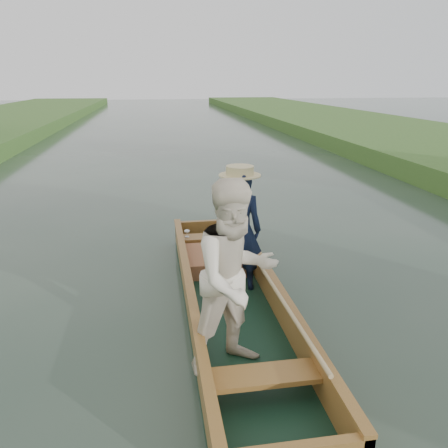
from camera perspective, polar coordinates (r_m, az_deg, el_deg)
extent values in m
plane|color=#283D30|center=(5.45, 1.01, -11.52)|extent=(120.00, 120.00, 0.00)
cube|color=black|center=(5.43, 1.02, -11.16)|extent=(1.10, 5.00, 0.08)
cube|color=olive|center=(5.28, -4.51, -9.67)|extent=(0.08, 5.00, 0.32)
cube|color=olive|center=(5.44, 6.39, -8.84)|extent=(0.08, 5.00, 0.32)
cube|color=olive|center=(7.57, -2.22, -0.71)|extent=(1.10, 0.08, 0.32)
cube|color=olive|center=(5.19, -4.56, -7.91)|extent=(0.10, 5.00, 0.04)
cube|color=olive|center=(5.36, 6.46, -7.13)|extent=(0.10, 5.00, 0.04)
cube|color=olive|center=(7.03, -1.67, -1.72)|extent=(0.94, 0.30, 0.05)
cube|color=olive|center=(3.98, 5.29, -19.11)|extent=(0.94, 0.30, 0.05)
imported|color=#101833|center=(5.57, 2.00, -0.90)|extent=(0.64, 0.48, 1.60)
cylinder|color=beige|center=(5.37, 2.09, 6.76)|extent=(0.52, 0.52, 0.12)
imported|color=#F1E4CD|center=(4.00, 1.52, -7.03)|extent=(1.09, 0.98, 1.84)
cube|color=#B04C38|center=(6.45, -1.25, -4.69)|extent=(0.85, 0.90, 0.22)
sphere|color=tan|center=(6.31, 1.32, -3.07)|extent=(0.20, 0.20, 0.20)
sphere|color=tan|center=(6.25, 1.35, -1.85)|extent=(0.15, 0.15, 0.15)
sphere|color=tan|center=(6.22, 0.86, -1.33)|extent=(0.05, 0.05, 0.05)
sphere|color=tan|center=(6.24, 1.84, -1.28)|extent=(0.05, 0.05, 0.05)
sphere|color=tan|center=(6.20, 1.44, -2.16)|extent=(0.06, 0.06, 0.06)
sphere|color=tan|center=(6.27, 0.56, -2.93)|extent=(0.07, 0.07, 0.07)
sphere|color=tan|center=(6.30, 2.14, -2.84)|extent=(0.07, 0.07, 0.07)
sphere|color=tan|center=(6.31, 0.93, -3.89)|extent=(0.08, 0.08, 0.08)
sphere|color=tan|center=(6.33, 1.80, -3.84)|extent=(0.08, 0.08, 0.08)
cylinder|color=silver|center=(6.98, -4.84, -1.66)|extent=(0.07, 0.07, 0.01)
cylinder|color=silver|center=(6.97, -4.85, -1.35)|extent=(0.01, 0.01, 0.08)
ellipsoid|color=silver|center=(6.95, -4.86, -0.92)|extent=(0.09, 0.09, 0.05)
cylinder|color=tan|center=(5.29, 5.72, -6.94)|extent=(0.04, 3.91, 0.18)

